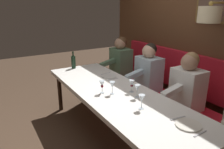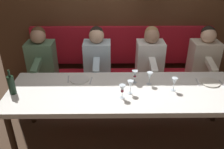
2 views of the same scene
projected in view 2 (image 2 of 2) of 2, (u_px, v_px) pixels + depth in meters
The scene contains 16 objects.
ground_plane at pixel (125, 138), 3.12m from camera, with size 12.00×12.00×0.00m, color #4C3828.
dining_table at pixel (127, 94), 2.80m from camera, with size 0.90×2.79×0.74m.
banquette_bench at pixel (122, 88), 3.80m from camera, with size 0.52×2.99×0.45m, color red.
back_wall_panel at pixel (122, 8), 3.77m from camera, with size 0.59×4.19×2.90m.
diner_nearest at pixel (204, 54), 3.52m from camera, with size 0.60×0.40×0.79m.
diner_near at pixel (150, 54), 3.52m from camera, with size 0.60×0.40×0.79m.
diner_middle at pixel (97, 55), 3.51m from camera, with size 0.60×0.40×0.79m.
diner_far at pixel (41, 55), 3.50m from camera, with size 0.60×0.40×0.79m.
place_setting_0 at pixel (210, 83), 2.91m from camera, with size 0.24×0.32×0.01m.
place_setting_1 at pixel (80, 80), 2.97m from camera, with size 0.24×0.32×0.01m.
wine_glass_0 at pixel (122, 89), 2.57m from camera, with size 0.07×0.07×0.16m.
wine_glass_1 at pixel (150, 76), 2.83m from camera, with size 0.07×0.07×0.16m.
wine_glass_2 at pixel (174, 82), 2.71m from camera, with size 0.07×0.07×0.16m.
wine_glass_3 at pixel (130, 84), 2.65m from camera, with size 0.07×0.07×0.16m.
wine_glass_4 at pixel (135, 74), 2.87m from camera, with size 0.07×0.07×0.16m.
wine_bottle at pixel (11, 85), 2.65m from camera, with size 0.08×0.08×0.30m.
Camera 2 is at (-2.36, 0.20, 2.20)m, focal length 37.81 mm.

